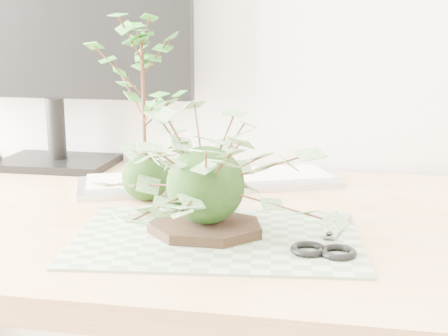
{
  "coord_description": "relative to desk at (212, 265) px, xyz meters",
  "views": [
    {
      "loc": [
        0.16,
        0.28,
        1.04
      ],
      "look_at": [
        0.0,
        1.14,
        0.84
      ],
      "focal_mm": 50.0,
      "sensor_mm": 36.0,
      "label": 1
    }
  ],
  "objects": [
    {
      "name": "monitor",
      "position": [
        -0.4,
        0.3,
        0.4
      ],
      "size": [
        0.61,
        0.18,
        0.53
      ],
      "rotation": [
        0.0,
        0.0,
        -0.0
      ],
      "color": "black",
      "rests_on": "desk"
    },
    {
      "name": "cutting_mat",
      "position": [
        0.03,
        -0.12,
        0.09
      ],
      "size": [
        0.44,
        0.32,
        0.0
      ],
      "primitive_type": "cube",
      "rotation": [
        0.0,
        0.0,
        0.11
      ],
      "color": "#5D7256",
      "rests_on": "desk"
    },
    {
      "name": "ivy_kokedama",
      "position": [
        0.01,
        -0.1,
        0.22
      ],
      "size": [
        0.36,
        0.36,
        0.23
      ],
      "rotation": [
        0.0,
        0.0,
        0.15
      ],
      "color": "black",
      "rests_on": "stone_dish"
    },
    {
      "name": "desk",
      "position": [
        0.0,
        0.0,
        0.0
      ],
      "size": [
        1.6,
        0.7,
        0.74
      ],
      "color": "tan",
      "rests_on": "ground_plane"
    },
    {
      "name": "maple_kokedama",
      "position": [
        -0.13,
        0.06,
        0.33
      ],
      "size": [
        0.22,
        0.22,
        0.35
      ],
      "rotation": [
        0.0,
        0.0,
        -0.22
      ],
      "color": "black",
      "rests_on": "desk"
    },
    {
      "name": "scissors",
      "position": [
        0.19,
        -0.13,
        0.1
      ],
      "size": [
        0.09,
        0.2,
        0.01
      ],
      "rotation": [
        0.0,
        0.0,
        -0.11
      ],
      "color": "gray",
      "rests_on": "cutting_mat"
    },
    {
      "name": "keyboard",
      "position": [
        -0.04,
        0.18,
        0.1
      ],
      "size": [
        0.52,
        0.32,
        0.02
      ],
      "rotation": [
        0.0,
        0.0,
        0.38
      ],
      "color": "#ACACB6",
      "rests_on": "desk"
    },
    {
      "name": "stone_dish",
      "position": [
        0.01,
        -0.1,
        0.1
      ],
      "size": [
        0.18,
        0.18,
        0.01
      ],
      "primitive_type": "cylinder",
      "rotation": [
        0.0,
        0.0,
        -0.0
      ],
      "color": "black",
      "rests_on": "cutting_mat"
    }
  ]
}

